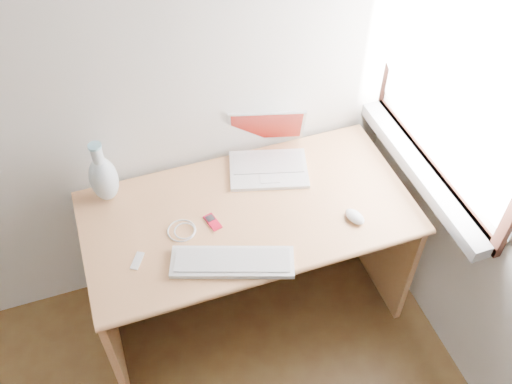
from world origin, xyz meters
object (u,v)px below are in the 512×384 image
object	(u,v)px
desk	(243,227)
vase	(103,177)
laptop	(265,155)
external_keyboard	(232,262)

from	to	relation	value
desk	vase	world-z (taller)	vase
laptop	vase	distance (m)	0.70
laptop	external_keyboard	xyz separation A→B (m)	(-0.30, -0.47, -0.04)
desk	laptop	world-z (taller)	laptop
desk	vase	size ratio (longest dim) A/B	4.57
desk	laptop	size ratio (longest dim) A/B	3.47
laptop	external_keyboard	bearing A→B (deg)	-106.83
desk	external_keyboard	distance (m)	0.41
desk	laptop	distance (m)	0.34
desk	laptop	xyz separation A→B (m)	(0.16, 0.15, 0.26)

